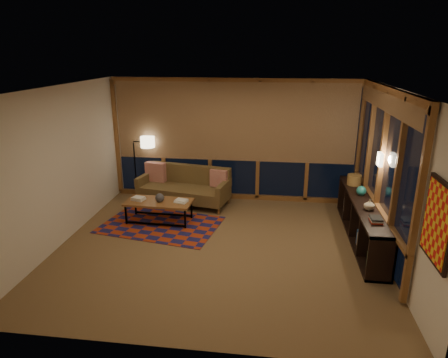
# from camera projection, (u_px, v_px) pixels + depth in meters

# --- Properties ---
(floor) EXTENTS (5.50, 5.00, 0.01)m
(floor) POSITION_uv_depth(u_px,v_px,m) (218.00, 247.00, 6.91)
(floor) COLOR olive
(floor) RESTS_ON ground
(ceiling) EXTENTS (5.50, 5.00, 0.01)m
(ceiling) POSITION_uv_depth(u_px,v_px,m) (218.00, 88.00, 6.08)
(ceiling) COLOR silver
(ceiling) RESTS_ON walls
(walls) EXTENTS (5.51, 5.01, 2.70)m
(walls) POSITION_uv_depth(u_px,v_px,m) (218.00, 173.00, 6.50)
(walls) COLOR silver
(walls) RESTS_ON floor
(window_wall_back) EXTENTS (5.30, 0.16, 2.60)m
(window_wall_back) POSITION_uv_depth(u_px,v_px,m) (234.00, 141.00, 8.79)
(window_wall_back) COLOR brown
(window_wall_back) RESTS_ON walls
(window_wall_right) EXTENTS (0.16, 3.70, 2.60)m
(window_wall_right) POSITION_uv_depth(u_px,v_px,m) (380.00, 169.00, 6.73)
(window_wall_right) COLOR brown
(window_wall_right) RESTS_ON walls
(wall_art) EXTENTS (0.06, 0.74, 0.94)m
(wall_art) POSITION_uv_depth(u_px,v_px,m) (437.00, 223.00, 4.39)
(wall_art) COLOR red
(wall_art) RESTS_ON walls
(wall_sconce) EXTENTS (0.12, 0.18, 0.22)m
(wall_sconce) POSITION_uv_depth(u_px,v_px,m) (380.00, 159.00, 6.54)
(wall_sconce) COLOR #FFEEC1
(wall_sconce) RESTS_ON walls
(sofa) EXTENTS (2.08, 1.17, 0.80)m
(sofa) POSITION_uv_depth(u_px,v_px,m) (183.00, 186.00, 8.75)
(sofa) COLOR brown
(sofa) RESTS_ON floor
(pillow_left) EXTENTS (0.48, 0.23, 0.46)m
(pillow_left) POSITION_uv_depth(u_px,v_px,m) (156.00, 171.00, 9.04)
(pillow_left) COLOR #B1211F
(pillow_left) RESTS_ON sofa
(pillow_right) EXTENTS (0.40, 0.22, 0.38)m
(pillow_right) POSITION_uv_depth(u_px,v_px,m) (219.00, 179.00, 8.64)
(pillow_right) COLOR #B1211F
(pillow_right) RESTS_ON sofa
(area_rug) EXTENTS (2.42, 1.83, 0.01)m
(area_rug) POSITION_uv_depth(u_px,v_px,m) (161.00, 225.00, 7.79)
(area_rug) COLOR #9F3114
(area_rug) RESTS_ON floor
(coffee_table) EXTENTS (1.32, 0.64, 0.43)m
(coffee_table) POSITION_uv_depth(u_px,v_px,m) (159.00, 211.00, 7.89)
(coffee_table) COLOR brown
(coffee_table) RESTS_ON floor
(book_stack_a) EXTENTS (0.27, 0.24, 0.07)m
(book_stack_a) POSITION_uv_depth(u_px,v_px,m) (139.00, 198.00, 7.87)
(book_stack_a) COLOR white
(book_stack_a) RESTS_ON coffee_table
(book_stack_b) EXTENTS (0.27, 0.23, 0.05)m
(book_stack_b) POSITION_uv_depth(u_px,v_px,m) (181.00, 201.00, 7.76)
(book_stack_b) COLOR white
(book_stack_b) RESTS_ON coffee_table
(ceramic_pot) EXTENTS (0.18, 0.18, 0.17)m
(ceramic_pot) POSITION_uv_depth(u_px,v_px,m) (160.00, 198.00, 7.77)
(ceramic_pot) COLOR black
(ceramic_pot) RESTS_ON coffee_table
(floor_lamp) EXTENTS (0.48, 0.32, 1.44)m
(floor_lamp) POSITION_uv_depth(u_px,v_px,m) (135.00, 167.00, 9.10)
(floor_lamp) COLOR black
(floor_lamp) RESTS_ON floor
(bookshelf) EXTENTS (0.40, 2.94, 0.73)m
(bookshelf) POSITION_uv_depth(u_px,v_px,m) (362.00, 220.00, 7.11)
(bookshelf) COLOR black
(bookshelf) RESTS_ON floor
(basket) EXTENTS (0.31, 0.31, 0.20)m
(basket) POSITION_uv_depth(u_px,v_px,m) (354.00, 180.00, 7.81)
(basket) COLOR #AB864C
(basket) RESTS_ON bookshelf
(teal_bowl) EXTENTS (0.22, 0.22, 0.18)m
(teal_bowl) POSITION_uv_depth(u_px,v_px,m) (361.00, 191.00, 7.24)
(teal_bowl) COLOR #207672
(teal_bowl) RESTS_ON bookshelf
(vase) EXTENTS (0.21, 0.21, 0.18)m
(vase) POSITION_uv_depth(u_px,v_px,m) (369.00, 205.00, 6.59)
(vase) COLOR #C1B394
(vase) RESTS_ON bookshelf
(shelf_book_stack) EXTENTS (0.21, 0.28, 0.08)m
(shelf_book_stack) POSITION_uv_depth(u_px,v_px,m) (376.00, 219.00, 6.14)
(shelf_book_stack) COLOR white
(shelf_book_stack) RESTS_ON bookshelf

